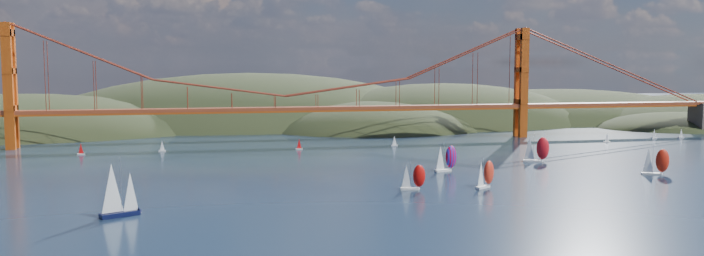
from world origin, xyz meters
name	(u,v)px	position (x,y,z in m)	size (l,w,h in m)	color
ground	(380,236)	(0.00, 0.00, 0.00)	(1200.00, 1200.00, 0.00)	black
headlands	(339,142)	(44.95, 278.29, -12.46)	(725.00, 225.00, 96.00)	black
bridge	(282,74)	(-1.75, 180.00, 32.23)	(552.00, 12.00, 55.00)	maroon
sloop_navy	(117,190)	(-58.42, 31.52, 6.56)	(10.20, 8.22, 14.87)	black
racer_0	(412,176)	(22.93, 50.65, 4.04)	(7.57, 3.57, 8.54)	silver
racer_1	(485,174)	(45.30, 49.24, 4.33)	(8.01, 6.55, 9.17)	white
racer_2	(655,161)	(110.77, 59.47, 4.77)	(9.03, 5.79, 10.10)	silver
racer_3	(536,149)	(85.60, 95.51, 5.17)	(9.78, 6.31, 10.93)	white
racer_rwb	(446,158)	(44.42, 81.57, 4.76)	(8.99, 5.37, 10.08)	silver
distant_boat_2	(81,149)	(-87.48, 153.95, 2.41)	(3.00, 2.00, 4.70)	silver
distant_boat_3	(162,146)	(-55.43, 157.78, 2.41)	(3.00, 2.00, 4.70)	silver
distant_boat_4	(544,136)	(123.44, 160.86, 2.41)	(3.00, 2.00, 4.70)	silver
distant_boat_5	(607,137)	(149.22, 148.16, 2.41)	(3.00, 2.00, 4.70)	silver
distant_boat_6	(654,134)	(181.94, 158.45, 2.41)	(3.00, 2.00, 4.70)	silver
distant_boat_7	(681,133)	(196.60, 157.56, 2.41)	(3.00, 2.00, 4.70)	silver
distant_boat_8	(394,141)	(46.62, 155.56, 2.41)	(3.00, 2.00, 4.70)	silver
distant_boat_9	(299,144)	(2.54, 151.71, 2.41)	(3.00, 2.00, 4.70)	silver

